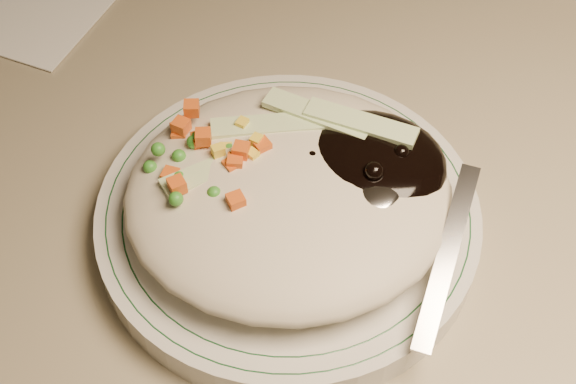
{
  "coord_description": "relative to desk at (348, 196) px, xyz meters",
  "views": [
    {
      "loc": [
        -0.09,
        0.91,
        1.15
      ],
      "look_at": [
        -0.07,
        1.2,
        0.78
      ],
      "focal_mm": 50.0,
      "sensor_mm": 36.0,
      "label": 1
    }
  ],
  "objects": [
    {
      "name": "desk",
      "position": [
        0.0,
        0.0,
        0.0
      ],
      "size": [
        1.4,
        0.7,
        0.74
      ],
      "color": "gray",
      "rests_on": "ground"
    },
    {
      "name": "plate",
      "position": [
        -0.07,
        -0.18,
        0.21
      ],
      "size": [
        0.23,
        0.23,
        0.02
      ],
      "primitive_type": "cylinder",
      "color": "silver",
      "rests_on": "desk"
    },
    {
      "name": "plate_rim",
      "position": [
        -0.07,
        -0.18,
        0.22
      ],
      "size": [
        0.22,
        0.22,
        0.0
      ],
      "color": "#144723",
      "rests_on": "plate"
    },
    {
      "name": "meal",
      "position": [
        -0.06,
        -0.18,
        0.24
      ],
      "size": [
        0.21,
        0.19,
        0.05
      ],
      "color": "beige",
      "rests_on": "plate"
    }
  ]
}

